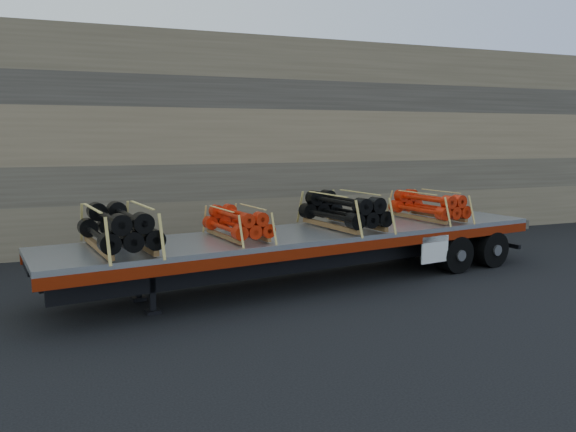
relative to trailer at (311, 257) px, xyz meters
The scene contains 7 objects.
ground 1.34m from the trailer, behind, with size 120.00×120.00×0.00m, color black.
rock_wall 7.36m from the trailer, 99.70° to the left, with size 44.00×3.00×7.00m, color #7A6B54.
trailer is the anchor object (origin of this frame).
bundle_front 4.89m from the trailer, behind, with size 1.24×2.49×0.88m, color black, non-canonical shape.
bundle_midfront 2.27m from the trailer, behind, with size 0.98×1.95×0.69m, color red, non-canonical shape.
bundle_midrear 1.48m from the trailer, ahead, with size 1.24×2.48×0.88m, color black, non-canonical shape.
bundle_rear 4.10m from the trailer, ahead, with size 1.09×2.18×0.77m, color red, non-canonical shape.
Camera 1 is at (-4.33, -13.07, 3.68)m, focal length 35.00 mm.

